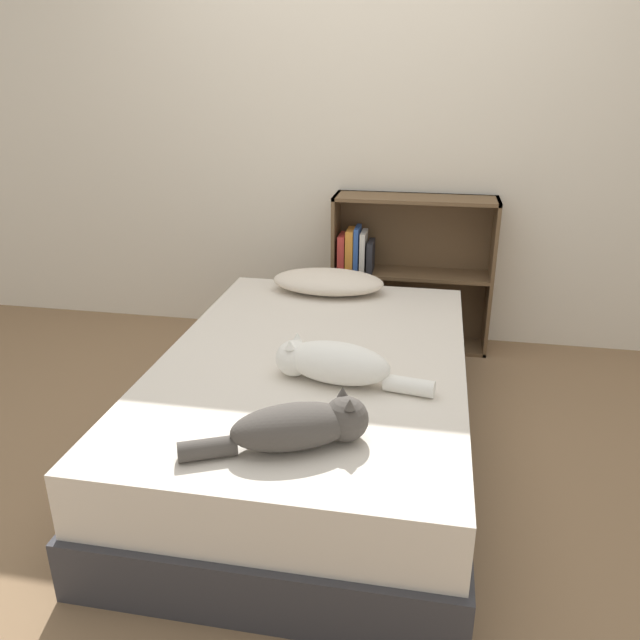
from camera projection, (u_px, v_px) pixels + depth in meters
ground_plane at (314, 450)px, 2.71m from camera, size 8.00×8.00×0.00m
wall_back at (361, 124)px, 3.52m from camera, size 8.00×0.06×2.50m
bed at (314, 405)px, 2.63m from camera, size 1.25×1.93×0.45m
pillow at (328, 282)px, 3.24m from camera, size 0.58×0.31×0.12m
cat_light at (332, 363)px, 2.31m from camera, size 0.60×0.24×0.16m
cat_dark at (302, 426)px, 1.91m from camera, size 0.56×0.33×0.16m
bookshelf at (404, 268)px, 3.64m from camera, size 0.91×0.26×0.89m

